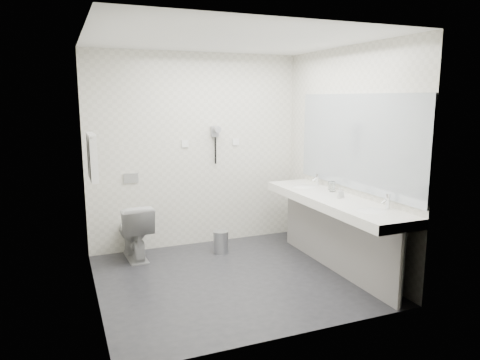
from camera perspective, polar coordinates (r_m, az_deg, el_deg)
name	(u,v)px	position (r m, az deg, el deg)	size (l,w,h in m)	color
floor	(232,278)	(4.98, -0.97, -12.38)	(2.80, 2.80, 0.00)	#26262B
ceiling	(232,39)	(4.63, -1.07, 17.49)	(2.80, 2.80, 0.00)	white
wall_back	(196,151)	(5.86, -5.60, 3.70)	(2.80, 2.80, 0.00)	silver
wall_front	(293,187)	(3.48, 6.71, -0.92)	(2.80, 2.80, 0.00)	silver
wall_left	(90,173)	(4.35, -18.51, 0.88)	(2.60, 2.60, 0.00)	silver
wall_right	(345,158)	(5.30, 13.26, 2.77)	(2.60, 2.60, 0.00)	silver
vanity_counter	(333,202)	(5.07, 11.80, -2.70)	(0.55, 2.20, 0.10)	white
vanity_panel	(334,238)	(5.19, 11.86, -7.25)	(0.03, 2.15, 0.75)	gray
vanity_post_near	(401,270)	(4.44, 19.80, -10.73)	(0.06, 0.06, 0.75)	silver
vanity_post_far	(292,216)	(6.06, 6.61, -4.53)	(0.06, 0.06, 0.75)	silver
mirror	(356,142)	(5.11, 14.50, 4.70)	(0.02, 2.20, 1.05)	#B2BCC6
basin_near	(371,212)	(4.55, 16.37, -3.94)	(0.40, 0.31, 0.05)	white
basin_far	(304,188)	(5.60, 8.12, -0.98)	(0.40, 0.31, 0.05)	white
faucet_near	(388,201)	(4.65, 18.32, -2.60)	(0.04, 0.04, 0.15)	silver
faucet_far	(318,179)	(5.68, 9.85, 0.07)	(0.04, 0.04, 0.15)	silver
soap_bottle_a	(341,193)	(5.06, 12.76, -1.57)	(0.05, 0.05, 0.10)	silver
soap_bottle_c	(339,193)	(5.00, 12.48, -1.67)	(0.04, 0.04, 0.11)	silver
glass_left	(332,186)	(5.34, 11.69, -0.81)	(0.07, 0.07, 0.12)	silver
glass_right	(330,186)	(5.45, 11.42, -0.69)	(0.05, 0.05, 0.10)	silver
toilet	(134,231)	(5.61, -13.32, -6.33)	(0.38, 0.67, 0.68)	white
flush_plate	(131,178)	(5.71, -13.71, 0.24)	(0.18, 0.02, 0.12)	#B2B5BA
pedal_bin	(221,243)	(5.70, -2.45, -7.96)	(0.19, 0.19, 0.27)	#B2B5BA
bin_lid	(221,232)	(5.66, -2.47, -6.60)	(0.19, 0.19, 0.01)	#B2B5BA
towel_rail	(90,135)	(4.86, -18.56, 5.40)	(0.02, 0.02, 0.62)	silver
towel_near	(93,158)	(4.74, -18.18, 2.63)	(0.07, 0.24, 0.48)	white
towel_far	(91,155)	(5.02, -18.41, 3.02)	(0.07, 0.24, 0.48)	white
dryer_cradle	(215,131)	(5.89, -3.22, 6.21)	(0.10, 0.04, 0.14)	#929398
dryer_barrel	(217,129)	(5.82, -3.00, 6.46)	(0.08, 0.08, 0.14)	#929398
dryer_cord	(215,150)	(5.90, -3.15, 3.77)	(0.02, 0.02, 0.35)	black
switch_plate_a	(185,144)	(5.80, -7.01, 4.60)	(0.09, 0.02, 0.09)	white
switch_plate_b	(236,142)	(6.02, -0.55, 4.88)	(0.09, 0.02, 0.09)	white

